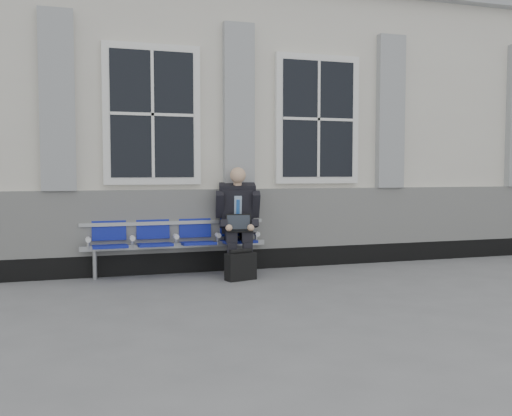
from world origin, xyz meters
name	(u,v)px	position (x,y,z in m)	size (l,w,h in m)	color
ground	(336,285)	(0.00, 0.00, 0.00)	(70.00, 70.00, 0.00)	slate
station_building	(255,130)	(-0.02, 3.47, 2.22)	(14.40, 4.40, 4.49)	silver
bench	(175,236)	(-1.86, 1.32, 0.55)	(2.60, 0.47, 0.91)	#9EA0A3
businessman	(238,217)	(-0.98, 1.18, 0.81)	(0.67, 0.90, 1.52)	black
briefcase	(241,266)	(-1.09, 0.67, 0.19)	(0.44, 0.28, 0.42)	black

